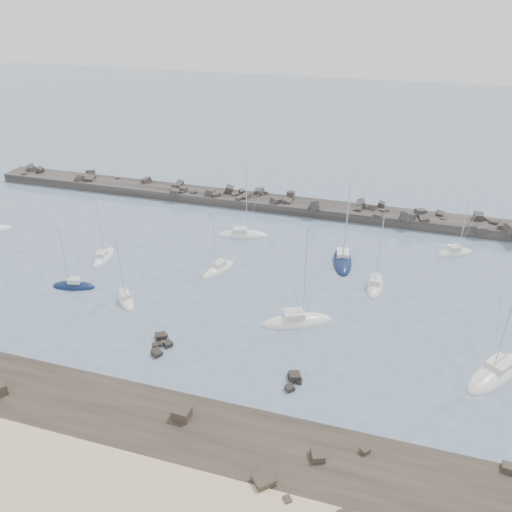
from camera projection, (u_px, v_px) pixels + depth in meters
The scene contains 15 objects.
ground at pixel (216, 312), 69.71m from camera, with size 400.00×400.00×0.00m, color slate.
rock_shelf at pixel (139, 431), 51.25m from camera, with size 140.00×12.17×2.03m.
rock_cluster_near at pixel (161, 343), 63.55m from camera, with size 3.29×4.88×1.68m.
rock_cluster_far at pixel (294, 380), 57.64m from camera, with size 2.04×3.47×1.59m.
breakwater at pixel (247, 203), 103.26m from camera, with size 115.00×7.23×5.20m.
sailboat_1 at pixel (74, 286), 75.32m from camera, with size 6.81×3.29×10.65m.
sailboat_2 at pixel (103, 258), 83.18m from camera, with size 3.07×7.28×11.24m.
sailboat_3 at pixel (243, 235), 90.62m from camera, with size 9.48×4.90×14.19m.
sailboat_4 at pixel (126, 300), 72.20m from camera, with size 5.68×6.07×10.26m.
sailboat_5 at pixel (218, 270), 79.62m from camera, with size 4.69×7.41×11.37m.
sailboat_6 at pixel (297, 322), 67.43m from camera, with size 9.94×6.90×15.25m.
sailboat_7 at pixel (342, 261), 82.17m from camera, with size 4.51×10.02×15.20m.
sailboat_8 at pixel (375, 285), 75.55m from camera, with size 2.35×7.48×11.98m.
sailboat_9 at pixel (495, 374), 58.52m from camera, with size 8.83×10.56×16.61m.
sailboat_10 at pixel (455, 253), 84.43m from camera, with size 6.80×5.17×10.88m.
Camera 1 is at (21.71, -53.32, 40.47)m, focal length 35.00 mm.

